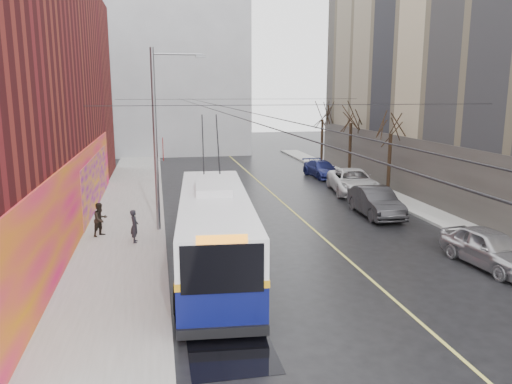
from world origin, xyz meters
TOP-DOWN VIEW (x-y plane):
  - ground at (0.00, 0.00)m, footprint 140.00×140.00m
  - sidewalk_left at (-8.00, 12.00)m, footprint 4.00×60.00m
  - sidewalk_right at (9.00, 12.00)m, footprint 2.00×60.00m
  - lane_line at (1.50, 14.00)m, footprint 0.12×50.00m
  - building_far at (-6.00, 44.99)m, footprint 20.50×12.10m
  - streetlight_pole at (-6.14, 10.00)m, footprint 2.65×0.60m
  - catenary_wires at (-2.54, 14.77)m, footprint 18.00×60.00m
  - tree_near at (9.00, 16.00)m, footprint 3.20×3.20m
  - tree_mid at (9.00, 23.00)m, footprint 3.20×3.20m
  - tree_far at (9.00, 30.00)m, footprint 3.20×3.20m
  - puddle at (-4.45, -1.91)m, footprint 2.36×3.68m
  - pigeons_flying at (-1.96, 9.33)m, footprint 1.97×2.76m
  - trolleybus at (-4.12, 4.12)m, footprint 3.62×12.46m
  - parked_car_a at (6.77, 2.28)m, footprint 2.29×4.72m
  - parked_car_b at (5.80, 10.95)m, footprint 1.92×5.02m
  - parked_car_c at (7.00, 17.33)m, footprint 3.69×6.36m
  - parked_car_d at (7.00, 23.99)m, footprint 2.35×4.85m
  - following_car at (-2.11, 19.98)m, footprint 2.22×4.19m
  - pedestrian_a at (-7.38, 7.97)m, footprint 0.38×0.57m
  - pedestrian_b at (-9.02, 9.35)m, footprint 0.99×1.00m

SIDE VIEW (x-z plane):
  - ground at x=0.00m, z-range 0.00..0.00m
  - lane_line at x=1.50m, z-range 0.00..0.01m
  - puddle at x=-4.45m, z-range 0.00..0.01m
  - sidewalk_left at x=-8.00m, z-range 0.00..0.15m
  - sidewalk_right at x=9.00m, z-range 0.00..0.15m
  - following_car at x=-2.11m, z-range 0.00..1.36m
  - parked_car_d at x=7.00m, z-range 0.00..1.36m
  - parked_car_a at x=6.77m, z-range 0.00..1.55m
  - parked_car_b at x=5.80m, z-range 0.00..1.63m
  - parked_car_c at x=7.00m, z-range 0.00..1.67m
  - pedestrian_a at x=-7.38m, z-range 0.15..1.68m
  - pedestrian_b at x=-9.02m, z-range 0.15..1.77m
  - trolleybus at x=-4.12m, z-range -1.30..4.54m
  - streetlight_pole at x=-6.14m, z-range 0.35..9.35m
  - tree_near at x=9.00m, z-range 1.78..8.18m
  - tree_far at x=9.00m, z-range 1.86..8.43m
  - tree_mid at x=9.00m, z-range 1.91..8.59m
  - catenary_wires at x=-2.54m, z-range 6.13..6.36m
  - pigeons_flying at x=-1.96m, z-range 7.06..7.85m
  - building_far at x=-6.00m, z-range 0.02..18.02m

